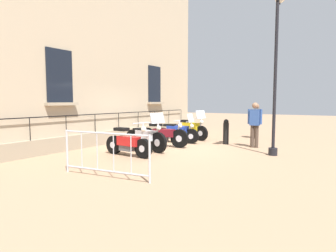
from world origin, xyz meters
TOP-DOWN VIEW (x-y plane):
  - ground_plane at (0.00, 0.00)m, footprint 60.00×60.00m
  - building_facade at (-2.74, -0.00)m, footprint 0.82×12.89m
  - motorcycle_red at (0.10, -2.26)m, footprint 1.89×0.70m
  - motorcycle_white at (-0.01, -1.20)m, footprint 2.01×0.78m
  - motorcycle_maroon at (-0.03, -0.05)m, footprint 2.14×0.53m
  - motorcycle_blue at (-0.07, 1.10)m, footprint 1.94×0.68m
  - motorcycle_yellow at (-0.07, 2.32)m, footprint 1.92×0.80m
  - lamppost at (3.99, 0.32)m, footprint 0.33×1.03m
  - crowd_barrier at (1.32, -4.53)m, footprint 2.36×0.32m
  - bollard at (1.81, 1.82)m, footprint 0.23×0.23m
  - pedestrian_standing at (3.04, 1.57)m, footprint 0.53×0.25m
  - pedestrian_walking at (2.38, 4.27)m, footprint 0.26×0.53m

SIDE VIEW (x-z plane):
  - ground_plane at x=0.00m, z-range 0.00..0.00m
  - motorcycle_red at x=0.10m, z-range -0.15..0.95m
  - motorcycle_maroon at x=-0.03m, z-range -0.09..0.94m
  - motorcycle_blue at x=-0.07m, z-range -0.19..1.05m
  - motorcycle_white at x=-0.01m, z-range -0.22..1.14m
  - motorcycle_yellow at x=-0.07m, z-range -0.20..1.14m
  - bollard at x=1.81m, z-range 0.00..1.02m
  - crowd_barrier at x=1.32m, z-range 0.04..1.09m
  - pedestrian_walking at x=2.38m, z-range 0.10..1.72m
  - pedestrian_standing at x=3.04m, z-range 0.11..1.81m
  - lamppost at x=3.99m, z-range 1.20..6.41m
  - building_facade at x=-2.74m, z-range -0.09..7.72m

